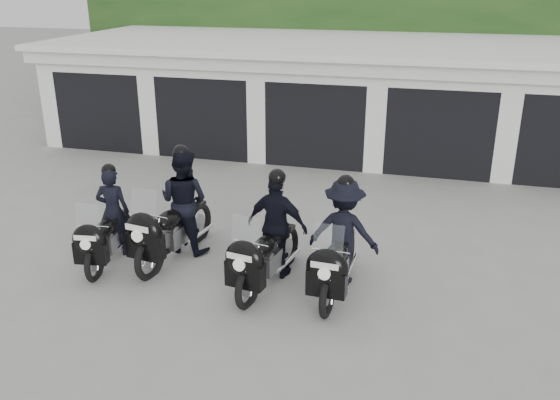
% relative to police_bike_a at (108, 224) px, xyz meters
% --- Properties ---
extents(ground, '(80.00, 80.00, 0.00)m').
position_rel_police_bike_a_xyz_m(ground, '(2.37, 0.72, -0.70)').
color(ground, '#999A94').
rests_on(ground, ground).
extents(garage_block, '(16.40, 6.80, 2.96)m').
position_rel_police_bike_a_xyz_m(garage_block, '(2.37, 8.77, 0.73)').
color(garage_block, white).
rests_on(garage_block, ground).
extents(background_vegetation, '(20.00, 3.90, 5.80)m').
position_rel_police_bike_a_xyz_m(background_vegetation, '(2.74, 13.63, 2.07)').
color(background_vegetation, '#1B3B15').
rests_on(background_vegetation, ground).
extents(police_bike_a, '(0.78, 2.01, 1.76)m').
position_rel_police_bike_a_xyz_m(police_bike_a, '(0.00, 0.00, 0.00)').
color(police_bike_a, black).
rests_on(police_bike_a, ground).
extents(police_bike_b, '(1.07, 2.36, 2.07)m').
position_rel_police_bike_a_xyz_m(police_bike_b, '(1.10, 0.54, 0.17)').
color(police_bike_b, black).
rests_on(police_bike_b, ground).
extents(police_bike_c, '(1.14, 2.22, 1.94)m').
position_rel_police_bike_a_xyz_m(police_bike_c, '(2.97, 0.04, 0.12)').
color(police_bike_c, black).
rests_on(police_bike_c, ground).
extents(police_bike_d, '(1.18, 2.20, 1.91)m').
position_rel_police_bike_a_xyz_m(police_bike_d, '(4.09, 0.13, 0.12)').
color(police_bike_d, black).
rests_on(police_bike_d, ground).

